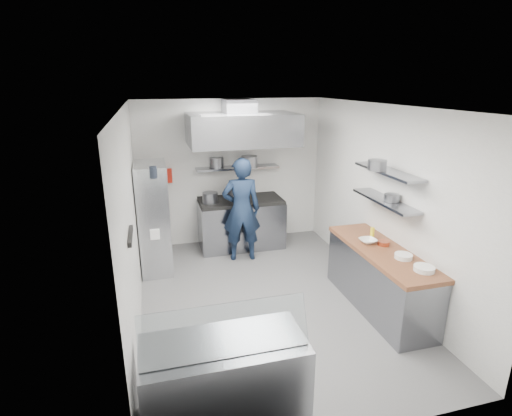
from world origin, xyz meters
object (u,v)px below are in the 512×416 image
object	(u,v)px
chef	(241,210)
wire_rack	(154,218)
display_case	(225,382)
gas_range	(241,224)

from	to	relation	value
chef	wire_rack	world-z (taller)	chef
chef	display_case	bearing A→B (deg)	80.73
chef	display_case	world-z (taller)	chef
wire_rack	display_case	size ratio (longest dim) A/B	1.23
gas_range	chef	size ratio (longest dim) A/B	0.86
gas_range	chef	distance (m)	0.76
wire_rack	display_case	xyz separation A→B (m)	(0.53, -3.51, -0.50)
gas_range	wire_rack	xyz separation A→B (m)	(-1.63, -0.59, 0.48)
chef	gas_range	bearing A→B (deg)	-95.48
gas_range	wire_rack	size ratio (longest dim) A/B	0.86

